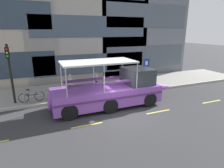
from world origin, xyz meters
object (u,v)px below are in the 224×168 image
object	(u,v)px
traffic_light_pole	(10,69)
pedestrian_mid_left	(96,78)
pedestrian_mid_right	(70,82)
parking_sign	(146,68)
leaned_bicycle	(32,97)
duck_tour_boat	(114,91)
pedestrian_near_bow	(132,76)

from	to	relation	value
traffic_light_pole	pedestrian_mid_left	world-z (taller)	traffic_light_pole
pedestrian_mid_left	pedestrian_mid_right	bearing A→B (deg)	-161.56
parking_sign	leaned_bicycle	distance (m)	9.87
pedestrian_mid_right	traffic_light_pole	bearing A→B (deg)	-174.43
traffic_light_pole	duck_tour_boat	xyz separation A→B (m)	(6.51, -2.54, -1.59)
traffic_light_pole	leaned_bicycle	world-z (taller)	traffic_light_pole
traffic_light_pole	pedestrian_near_bow	world-z (taller)	traffic_light_pole
duck_tour_boat	pedestrian_mid_right	world-z (taller)	duck_tour_boat
leaned_bicycle	pedestrian_mid_left	distance (m)	5.48
traffic_light_pole	pedestrian_near_bow	distance (m)	9.82
pedestrian_mid_right	pedestrian_mid_left	bearing A→B (deg)	18.44
parking_sign	leaned_bicycle	size ratio (longest dim) A/B	1.45
parking_sign	duck_tour_boat	size ratio (longest dim) A/B	0.27
traffic_light_pole	parking_sign	world-z (taller)	traffic_light_pole
pedestrian_mid_left	parking_sign	bearing A→B (deg)	-11.38
leaned_bicycle	pedestrian_near_bow	size ratio (longest dim) A/B	1.11
leaned_bicycle	pedestrian_mid_left	xyz separation A→B (m)	(5.28, 1.33, 0.54)
leaned_bicycle	parking_sign	bearing A→B (deg)	2.49
traffic_light_pole	pedestrian_mid_right	distance (m)	4.29
parking_sign	leaned_bicycle	world-z (taller)	parking_sign
leaned_bicycle	pedestrian_mid_right	world-z (taller)	pedestrian_mid_right
pedestrian_near_bow	pedestrian_mid_right	distance (m)	5.68
traffic_light_pole	parking_sign	size ratio (longest dim) A/B	1.63
traffic_light_pole	pedestrian_mid_right	bearing A→B (deg)	5.57
parking_sign	duck_tour_boat	world-z (taller)	duck_tour_boat
leaned_bicycle	pedestrian_mid_right	distance (m)	3.00
parking_sign	pedestrian_mid_left	size ratio (longest dim) A/B	1.65
pedestrian_mid_right	parking_sign	bearing A→B (deg)	-0.85
traffic_light_pole	pedestrian_mid_left	size ratio (longest dim) A/B	2.70
parking_sign	pedestrian_near_bow	bearing A→B (deg)	164.09
duck_tour_boat	traffic_light_pole	bearing A→B (deg)	158.71
duck_tour_boat	pedestrian_mid_left	size ratio (longest dim) A/B	6.04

